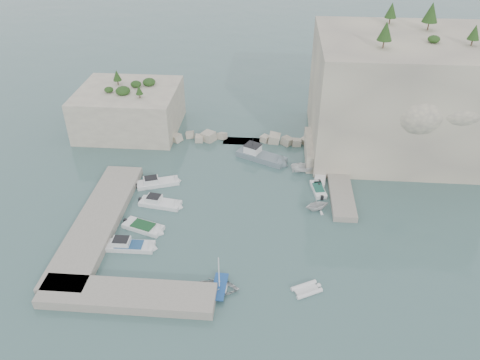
# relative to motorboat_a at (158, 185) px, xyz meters

# --- Properties ---
(ground) EXTENTS (400.00, 400.00, 0.00)m
(ground) POSITION_rel_motorboat_a_xyz_m (11.71, -8.44, 0.00)
(ground) COLOR #436463
(ground) RESTS_ON ground
(cliff_east) EXTENTS (26.00, 22.00, 17.00)m
(cliff_east) POSITION_rel_motorboat_a_xyz_m (34.71, 14.56, 8.50)
(cliff_east) COLOR beige
(cliff_east) RESTS_ON ground
(cliff_terrace) EXTENTS (8.00, 10.00, 2.50)m
(cliff_terrace) POSITION_rel_motorboat_a_xyz_m (24.71, 9.56, 1.25)
(cliff_terrace) COLOR beige
(cliff_terrace) RESTS_ON ground
(outcrop_west) EXTENTS (16.00, 14.00, 7.00)m
(outcrop_west) POSITION_rel_motorboat_a_xyz_m (-8.29, 16.56, 3.50)
(outcrop_west) COLOR beige
(outcrop_west) RESTS_ON ground
(quay_west) EXTENTS (5.00, 24.00, 1.10)m
(quay_west) POSITION_rel_motorboat_a_xyz_m (-5.29, -9.44, 0.55)
(quay_west) COLOR #9E9689
(quay_west) RESTS_ON ground
(quay_south) EXTENTS (18.00, 4.00, 1.10)m
(quay_south) POSITION_rel_motorboat_a_xyz_m (1.71, -20.94, 0.55)
(quay_south) COLOR #9E9689
(quay_south) RESTS_ON ground
(ledge_east) EXTENTS (3.00, 16.00, 0.80)m
(ledge_east) POSITION_rel_motorboat_a_xyz_m (25.21, 1.56, 0.40)
(ledge_east) COLOR #9E9689
(ledge_east) RESTS_ON ground
(breakwater) EXTENTS (28.00, 3.00, 1.40)m
(breakwater) POSITION_rel_motorboat_a_xyz_m (10.71, 13.56, 0.70)
(breakwater) COLOR beige
(breakwater) RESTS_ON ground
(motorboat_a) EXTENTS (6.60, 3.90, 1.40)m
(motorboat_a) POSITION_rel_motorboat_a_xyz_m (0.00, 0.00, 0.00)
(motorboat_a) COLOR silver
(motorboat_a) RESTS_ON ground
(motorboat_c) EXTENTS (5.83, 3.66, 0.70)m
(motorboat_c) POSITION_rel_motorboat_a_xyz_m (0.43, -9.65, 0.00)
(motorboat_c) COLOR silver
(motorboat_c) RESTS_ON ground
(motorboat_d) EXTENTS (6.38, 1.98, 1.40)m
(motorboat_d) POSITION_rel_motorboat_a_xyz_m (-0.29, -13.25, 0.00)
(motorboat_d) COLOR silver
(motorboat_d) RESTS_ON ground
(motorboat_b) EXTENTS (6.20, 2.85, 1.40)m
(motorboat_b) POSITION_rel_motorboat_a_xyz_m (1.42, -4.70, 0.00)
(motorboat_b) COLOR silver
(motorboat_b) RESTS_ON ground
(rowboat) EXTENTS (4.37, 3.21, 0.88)m
(rowboat) POSITION_rel_motorboat_a_xyz_m (10.89, -18.88, 0.00)
(rowboat) COLOR silver
(rowboat) RESTS_ON ground
(inflatable_dinghy) EXTENTS (3.58, 2.89, 0.44)m
(inflatable_dinghy) POSITION_rel_motorboat_a_xyz_m (19.95, -18.27, 0.00)
(inflatable_dinghy) COLOR silver
(inflatable_dinghy) RESTS_ON ground
(tender_east_a) EXTENTS (3.98, 3.74, 1.68)m
(tender_east_a) POSITION_rel_motorboat_a_xyz_m (21.79, -3.99, 0.00)
(tender_east_a) COLOR silver
(tender_east_a) RESTS_ON ground
(tender_east_b) EXTENTS (2.28, 4.60, 0.70)m
(tender_east_b) POSITION_rel_motorboat_a_xyz_m (22.22, 0.22, 0.00)
(tender_east_b) COLOR white
(tender_east_b) RESTS_ON ground
(tender_east_c) EXTENTS (2.11, 4.83, 0.70)m
(tender_east_c) POSITION_rel_motorboat_a_xyz_m (22.66, 3.21, 0.00)
(tender_east_c) COLOR silver
(tender_east_c) RESTS_ON ground
(tender_east_d) EXTENTS (4.38, 2.18, 1.62)m
(tender_east_d) POSITION_rel_motorboat_a_xyz_m (20.55, 5.03, 0.00)
(tender_east_d) COLOR silver
(tender_east_d) RESTS_ON ground
(work_boat) EXTENTS (8.63, 5.92, 2.20)m
(work_boat) POSITION_rel_motorboat_a_xyz_m (14.11, 8.08, 0.00)
(work_boat) COLOR slate
(work_boat) RESTS_ON ground
(rowboat_mast) EXTENTS (0.10, 0.10, 4.20)m
(rowboat_mast) POSITION_rel_motorboat_a_xyz_m (10.89, -18.88, 2.54)
(rowboat_mast) COLOR white
(rowboat_mast) RESTS_ON rowboat
(vegetation) EXTENTS (53.48, 13.88, 13.40)m
(vegetation) POSITION_rel_motorboat_a_xyz_m (29.54, 15.96, 17.93)
(vegetation) COLOR #1E4219
(vegetation) RESTS_ON ground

